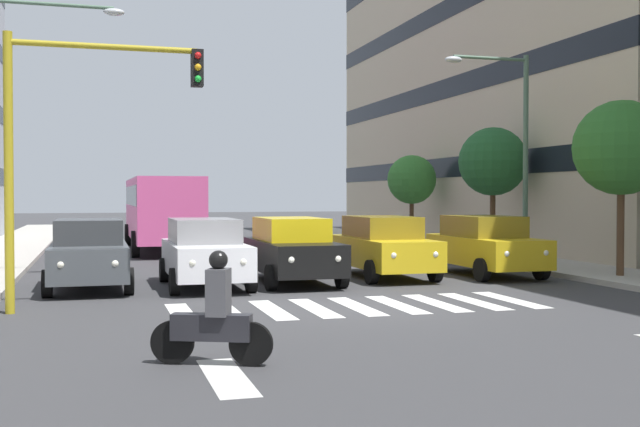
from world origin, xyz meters
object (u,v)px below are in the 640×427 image
traffic_light_gantry (67,127)px  street_tree_1 (493,162)px  car_3 (205,252)px  bus_behind_traffic (161,206)px  motorcycle_with_rider (214,318)px  car_4 (89,253)px  street_lamp_right (14,104)px  car_1 (383,246)px  street_tree_2 (412,180)px  car_2 (292,249)px  street_lamp_left (512,135)px  car_0 (485,245)px  street_tree_0 (621,148)px

traffic_light_gantry → street_tree_1: size_ratio=1.19×
car_3 → street_tree_1: bearing=-153.4°
bus_behind_traffic → motorcycle_with_rider: (1.10, 22.64, -1.21)m
car_4 → motorcycle_with_rider: size_ratio=2.77×
street_lamp_right → car_1: bearing=172.5°
car_3 → street_tree_2: size_ratio=1.11×
car_2 → car_1: bearing=-167.9°
street_tree_2 → street_lamp_right: bearing=34.7°
car_3 → traffic_light_gantry: traffic_light_gantry is taller
traffic_light_gantry → street_lamp_left: 14.23m
bus_behind_traffic → motorcycle_with_rider: 22.70m
car_3 → traffic_light_gantry: bearing=47.0°
car_0 → street_tree_0: bearing=140.4°
street_tree_0 → car_0: bearing=-39.6°
car_2 → motorcycle_with_rider: (3.43, 9.33, -0.24)m
car_0 → bus_behind_traffic: bus_behind_traffic is taller
car_1 → motorcycle_with_rider: 11.74m
car_4 → street_tree_1: 15.14m
motorcycle_with_rider → street_lamp_left: size_ratio=0.24×
car_3 → street_lamp_right: (4.68, -2.13, 3.81)m
car_0 → street_tree_1: size_ratio=0.96×
street_lamp_left → street_tree_1: street_lamp_left is taller
car_2 → street_tree_2: street_tree_2 is taller
car_3 → motorcycle_with_rider: 9.17m
car_0 → street_tree_1: (-3.00, -5.06, 2.64)m
car_0 → traffic_light_gantry: traffic_light_gantry is taller
traffic_light_gantry → street_tree_0: (-14.15, -1.62, -0.08)m
street_tree_1 → street_lamp_right: bearing=12.3°
street_lamp_right → street_tree_2: (-15.84, -10.97, -1.68)m
traffic_light_gantry → street_tree_2: (-14.35, -16.52, -0.65)m
car_2 → car_4: (5.15, -0.14, 0.00)m
car_0 → car_1: size_ratio=1.00×
car_2 → traffic_light_gantry: (5.52, 3.65, 2.78)m
traffic_light_gantry → car_2: bearing=-146.5°
car_2 → car_4: same height
motorcycle_with_rider → street_tree_2: size_ratio=0.40×
bus_behind_traffic → street_tree_0: size_ratio=2.22×
car_2 → street_tree_0: street_tree_0 is taller
car_2 → street_tree_0: bearing=166.8°
street_lamp_right → street_tree_1: (-15.84, -3.46, -1.18)m
street_tree_0 → street_tree_2: street_tree_0 is taller
car_2 → street_tree_0: size_ratio=0.94×
car_1 → street_lamp_left: street_lamp_left is taller
motorcycle_with_rider → car_4: bearing=-79.8°
car_0 → car_3: 8.18m
car_0 → street_lamp_right: 13.49m
motorcycle_with_rider → car_3: bearing=-96.9°
street_lamp_right → street_tree_2: bearing=-145.3°
car_4 → street_tree_1: size_ratio=0.96×
car_2 → car_0: bearing=-177.1°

